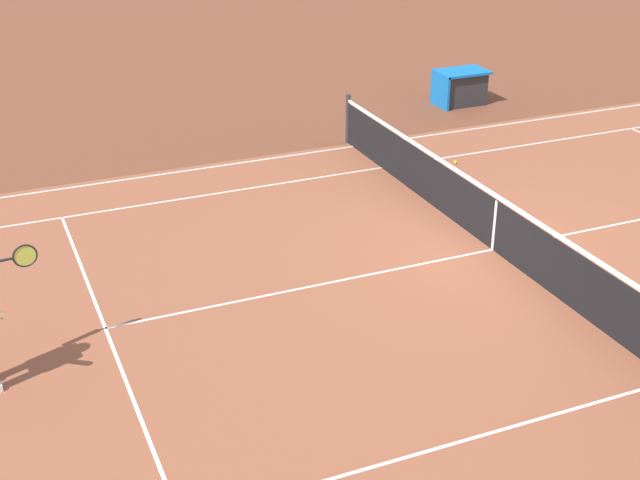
% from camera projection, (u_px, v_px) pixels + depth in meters
% --- Properties ---
extents(ground_plane, '(60.00, 60.00, 0.00)m').
position_uv_depth(ground_plane, '(493.00, 250.00, 14.69)').
color(ground_plane, brown).
extents(court_slab, '(24.20, 11.40, 0.00)m').
position_uv_depth(court_slab, '(493.00, 250.00, 14.69)').
color(court_slab, '#935138').
rests_on(court_slab, ground_plane).
extents(court_line_markings, '(23.85, 11.05, 0.01)m').
position_uv_depth(court_line_markings, '(493.00, 249.00, 14.68)').
color(court_line_markings, white).
rests_on(court_line_markings, ground_plane).
extents(tennis_net, '(0.10, 11.70, 1.08)m').
position_uv_depth(tennis_net, '(495.00, 223.00, 14.47)').
color(tennis_net, '#2D2D33').
rests_on(tennis_net, ground_plane).
extents(tennis_ball, '(0.07, 0.07, 0.07)m').
position_uv_depth(tennis_ball, '(455.00, 162.00, 18.28)').
color(tennis_ball, '#CCE01E').
rests_on(tennis_ball, ground_plane).
extents(equipment_cart_tarped, '(1.25, 0.84, 0.85)m').
position_uv_depth(equipment_cart_tarped, '(460.00, 87.00, 21.88)').
color(equipment_cart_tarped, '#2D2D33').
rests_on(equipment_cart_tarped, ground_plane).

